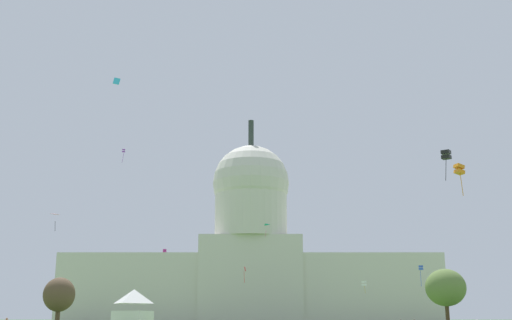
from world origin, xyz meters
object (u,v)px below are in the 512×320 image
(kite_violet_high, at_px, (121,151))
(kite_white_low, at_px, (362,283))
(kite_turquoise_mid, at_px, (262,228))
(tree_east_mid, at_px, (443,288))
(kite_red_low, at_px, (243,271))
(kite_pink_mid, at_px, (55,217))
(kite_magenta_low, at_px, (163,251))
(kite_orange_mid, at_px, (457,170))
(kite_cyan_mid, at_px, (115,81))
(event_tent, at_px, (131,309))
(tree_west_near, at_px, (57,295))
(kite_black_mid, at_px, (444,155))
(capitol_building, at_px, (249,259))
(kite_blue_low, at_px, (419,268))

(kite_violet_high, xyz_separation_m, kite_white_low, (59.64, 23.46, -29.64))
(kite_turquoise_mid, bearing_deg, tree_east_mid, 117.73)
(kite_red_low, relative_size, kite_violet_high, 1.09)
(kite_pink_mid, distance_m, kite_violet_high, 35.33)
(kite_turquoise_mid, bearing_deg, kite_magenta_low, -93.00)
(kite_orange_mid, relative_size, kite_violet_high, 1.08)
(tree_east_mid, bearing_deg, kite_cyan_mid, -144.52)
(kite_pink_mid, bearing_deg, event_tent, -91.64)
(tree_west_near, relative_size, kite_pink_mid, 3.35)
(event_tent, height_order, kite_black_mid, kite_black_mid)
(event_tent, distance_m, kite_violet_high, 61.64)
(kite_violet_high, distance_m, kite_cyan_mid, 60.55)
(kite_pink_mid, height_order, kite_violet_high, kite_violet_high)
(kite_red_low, xyz_separation_m, kite_cyan_mid, (-17.31, -66.05, 22.09))
(kite_magenta_low, bearing_deg, kite_cyan_mid, -79.45)
(capitol_building, distance_m, kite_violet_high, 68.40)
(event_tent, xyz_separation_m, kite_orange_mid, (41.50, -26.12, 15.25))
(kite_orange_mid, bearing_deg, kite_red_low, -1.00)
(kite_white_low, bearing_deg, event_tent, -95.90)
(tree_east_mid, bearing_deg, kite_black_mid, -105.10)
(kite_red_low, height_order, kite_white_low, kite_red_low)
(kite_magenta_low, bearing_deg, tree_east_mid, -13.26)
(capitol_building, bearing_deg, event_tent, -98.92)
(event_tent, relative_size, kite_turquoise_mid, 3.75)
(kite_blue_low, bearing_deg, kite_orange_mid, -167.35)
(kite_turquoise_mid, relative_size, kite_black_mid, 0.52)
(kite_magenta_low, relative_size, kite_violet_high, 0.24)
(capitol_building, relative_size, kite_black_mid, 29.80)
(kite_turquoise_mid, height_order, kite_red_low, kite_turquoise_mid)
(kite_violet_high, bearing_deg, kite_turquoise_mid, -40.62)
(tree_west_near, distance_m, kite_cyan_mid, 53.17)
(tree_west_near, height_order, kite_violet_high, kite_violet_high)
(tree_west_near, distance_m, kite_orange_mid, 83.72)
(tree_west_near, xyz_separation_m, kite_red_low, (35.82, 25.19, 6.45))
(kite_turquoise_mid, distance_m, kite_red_low, 22.02)
(kite_pink_mid, bearing_deg, kite_orange_mid, -82.83)
(kite_violet_high, bearing_deg, capitol_building, 44.46)
(event_tent, height_order, kite_blue_low, kite_blue_low)
(kite_red_low, height_order, kite_cyan_mid, kite_cyan_mid)
(tree_west_near, distance_m, kite_black_mid, 80.44)
(kite_pink_mid, height_order, kite_magenta_low, kite_pink_mid)
(kite_black_mid, xyz_separation_m, kite_red_low, (-26.77, 73.19, -9.34))
(capitol_building, distance_m, kite_red_low, 51.96)
(tree_east_mid, bearing_deg, tree_west_near, 179.80)
(tree_east_mid, bearing_deg, kite_pink_mid, -172.39)
(capitol_building, relative_size, kite_white_low, 37.18)
(kite_magenta_low, distance_m, kite_black_mid, 85.30)
(tree_west_near, bearing_deg, kite_blue_low, -3.06)
(kite_orange_mid, relative_size, kite_blue_low, 0.93)
(kite_black_mid, bearing_deg, kite_blue_low, -64.98)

